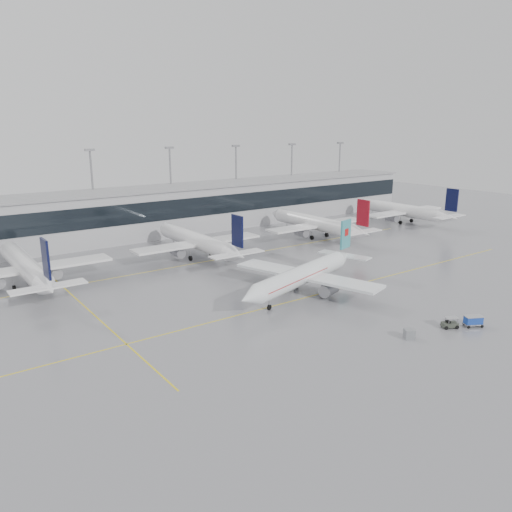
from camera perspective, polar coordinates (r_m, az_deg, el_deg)
ground at (r=84.03m, az=4.82°, el=-4.99°), size 320.00×320.00×0.00m
taxi_line_main at (r=84.03m, az=4.82°, el=-4.98°), size 120.00×0.25×0.01m
taxi_line_north at (r=107.46m, az=-5.63°, el=-0.60°), size 120.00×0.25×0.01m
taxi_line_cross at (r=82.86m, az=-18.44°, el=-6.01°), size 0.25×60.00×0.01m
terminal at (r=134.22m, az=-12.65°, el=4.80°), size 180.00×15.00×12.00m
terminal_glass at (r=127.16m, az=-11.32°, el=5.03°), size 180.00×0.20×5.00m
terminal_roof at (r=133.33m, az=-12.80°, el=7.43°), size 182.00×16.00×0.40m
light_masts at (r=138.71m, az=-13.82°, el=8.11°), size 156.40×1.00×22.60m
air_canada_jet at (r=86.70m, az=5.71°, el=-2.04°), size 34.06×27.37×10.71m
parked_jet_b at (r=98.09m, az=-24.76°, el=-1.16°), size 29.64×36.96×11.72m
parked_jet_c at (r=109.67m, az=-6.66°, el=1.68°), size 29.64×36.96×11.72m
parked_jet_d at (r=129.94m, az=6.94°, el=3.71°), size 29.64×36.96×11.72m
parked_jet_e at (r=155.54m, az=16.51°, el=5.02°), size 29.64×36.96×11.72m
baggage_tug at (r=77.51m, az=21.27°, el=-7.27°), size 3.27×2.24×1.61m
baggage_cart at (r=79.17m, az=23.58°, el=-6.75°), size 2.97×2.48×1.62m
gse_unit at (r=71.94m, az=17.12°, el=-8.53°), size 1.77×1.74×1.32m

